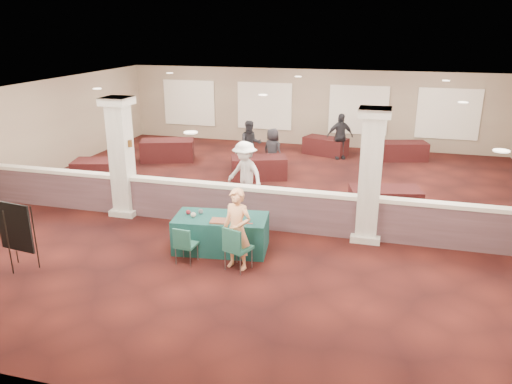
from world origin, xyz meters
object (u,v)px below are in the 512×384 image
(far_table_back_right, at_px, (404,151))
(easel_board, at_px, (15,228))
(attendee_a, at_px, (250,144))
(attendee_b, at_px, (245,174))
(far_table_front_right, at_px, (384,201))
(conf_chair_main, at_px, (236,245))
(far_table_front_left, at_px, (104,172))
(attendee_c, at_px, (340,136))
(far_table_front_center, at_px, (259,168))
(woman, at_px, (237,229))
(attendee_d, at_px, (273,151))
(far_table_back_center, at_px, (325,146))
(near_table, at_px, (221,233))
(far_table_back_left, at_px, (168,150))
(conf_chair_side, at_px, (184,243))

(far_table_back_right, bearing_deg, easel_board, -124.43)
(attendee_a, bearing_deg, easel_board, -129.21)
(attendee_b, bearing_deg, far_table_front_right, 30.83)
(conf_chair_main, height_order, easel_board, easel_board)
(far_table_front_right, bearing_deg, far_table_front_left, 176.77)
(attendee_b, distance_m, attendee_c, 6.33)
(far_table_front_center, height_order, far_table_front_right, far_table_front_right)
(woman, height_order, attendee_d, woman)
(attendee_b, bearing_deg, far_table_back_center, 104.12)
(far_table_front_center, bearing_deg, near_table, -83.62)
(near_table, xyz_separation_m, far_table_back_center, (1.10, 9.50, -0.06))
(near_table, xyz_separation_m, easel_board, (-3.81, -2.06, 0.55))
(far_table_front_right, relative_size, attendee_b, 0.99)
(attendee_d, bearing_deg, attendee_c, -105.52)
(far_table_front_left, relative_size, far_table_back_left, 0.97)
(conf_chair_side, xyz_separation_m, woman, (1.16, 0.14, 0.39))
(far_table_front_center, height_order, far_table_back_left, far_table_back_left)
(far_table_back_center, bearing_deg, near_table, -96.59)
(far_table_back_left, height_order, far_table_back_center, far_table_back_left)
(woman, bearing_deg, conf_chair_main, -74.82)
(conf_chair_main, relative_size, attendee_a, 0.58)
(far_table_front_center, bearing_deg, far_table_back_center, 65.60)
(attendee_d, bearing_deg, attendee_b, 114.52)
(attendee_b, bearing_deg, easel_board, -98.21)
(conf_chair_side, bearing_deg, easel_board, -156.38)
(far_table_back_left, xyz_separation_m, attendee_c, (6.29, 2.01, 0.48))
(far_table_front_center, relative_size, far_table_back_center, 1.08)
(conf_chair_side, xyz_separation_m, attendee_d, (0.16, 7.41, 0.28))
(woman, distance_m, attendee_b, 3.88)
(conf_chair_side, xyz_separation_m, easel_board, (-3.29, -1.15, 0.45))
(attendee_a, xyz_separation_m, attendee_c, (3.00, 2.00, 0.03))
(far_table_back_center, bearing_deg, easel_board, -113.02)
(near_table, distance_m, far_table_front_left, 6.59)
(attendee_a, relative_size, attendee_d, 1.08)
(woman, relative_size, attendee_a, 1.05)
(conf_chair_main, bearing_deg, far_table_back_left, 143.60)
(far_table_back_right, relative_size, attendee_a, 1.01)
(conf_chair_side, height_order, far_table_front_left, conf_chair_side)
(far_table_front_left, distance_m, far_table_back_center, 8.63)
(far_table_back_center, height_order, far_table_back_right, far_table_back_right)
(woman, distance_m, far_table_back_center, 10.29)
(conf_chair_side, distance_m, far_table_front_right, 5.87)
(far_table_back_right, xyz_separation_m, attendee_d, (-4.47, -3.00, 0.44))
(far_table_back_center, bearing_deg, attendee_a, -133.82)
(far_table_front_left, xyz_separation_m, attendee_c, (7.08, 5.20, 0.49))
(easel_board, xyz_separation_m, woman, (4.45, 1.29, -0.06))
(near_table, xyz_separation_m, woman, (0.64, -0.76, 0.49))
(conf_chair_main, bearing_deg, far_table_back_right, 91.61)
(conf_chair_side, xyz_separation_m, far_table_back_right, (4.63, 10.41, -0.16))
(near_table, height_order, far_table_back_center, near_table)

